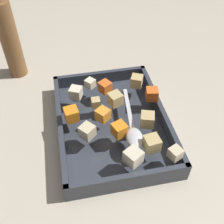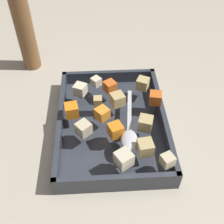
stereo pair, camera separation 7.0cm
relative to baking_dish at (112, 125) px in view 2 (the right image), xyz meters
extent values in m
plane|color=#BCB29E|center=(0.00, -0.02, -0.01)|extent=(4.00, 4.00, 0.00)
cube|color=#333842|center=(0.00, 0.00, -0.01)|extent=(0.37, 0.27, 0.01)
cube|color=#333842|center=(0.00, -0.13, 0.02)|extent=(0.37, 0.01, 0.04)
cube|color=#333842|center=(0.00, 0.13, 0.02)|extent=(0.37, 0.01, 0.04)
cube|color=#333842|center=(-0.18, 0.00, 0.02)|extent=(0.01, 0.27, 0.04)
cube|color=#333842|center=(0.18, 0.00, 0.02)|extent=(0.01, 0.27, 0.04)
cube|color=orange|center=(0.04, -0.12, 0.05)|extent=(0.04, 0.04, 0.03)
cube|color=orange|center=(-0.06, 0.00, 0.05)|extent=(0.04, 0.04, 0.03)
cube|color=orange|center=(0.09, 0.00, 0.05)|extent=(0.04, 0.04, 0.03)
cube|color=orange|center=(0.01, 0.10, 0.05)|extent=(0.04, 0.04, 0.03)
cube|color=orange|center=(-0.01, 0.02, 0.05)|extent=(0.04, 0.04, 0.03)
cube|color=tan|center=(0.04, 0.03, 0.05)|extent=(0.02, 0.02, 0.02)
cube|color=tan|center=(0.04, -0.02, 0.05)|extent=(0.04, 0.04, 0.03)
cube|color=beige|center=(-0.15, -0.11, 0.05)|extent=(0.03, 0.03, 0.03)
cube|color=tan|center=(0.10, -0.09, 0.05)|extent=(0.04, 0.04, 0.03)
cube|color=beige|center=(0.09, 0.08, 0.05)|extent=(0.04, 0.04, 0.03)
cube|color=tan|center=(-0.12, -0.07, 0.05)|extent=(0.04, 0.04, 0.03)
cube|color=tan|center=(-0.05, -0.08, 0.05)|extent=(0.04, 0.04, 0.03)
cube|color=beige|center=(0.12, 0.04, 0.05)|extent=(0.03, 0.03, 0.02)
cube|color=beige|center=(-0.06, 0.07, 0.05)|extent=(0.04, 0.04, 0.03)
cube|color=beige|center=(-0.15, -0.02, 0.05)|extent=(0.05, 0.05, 0.03)
ellipsoid|color=silver|center=(-0.09, -0.03, 0.05)|extent=(0.07, 0.05, 0.02)
cube|color=silver|center=(0.01, -0.05, 0.04)|extent=(0.15, 0.03, 0.01)
cylinder|color=brown|center=(0.30, 0.25, 0.10)|extent=(0.05, 0.05, 0.24)
camera|label=1|loc=(-0.49, 0.10, 0.55)|focal=45.19mm
camera|label=2|loc=(-0.49, 0.03, 0.55)|focal=45.19mm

